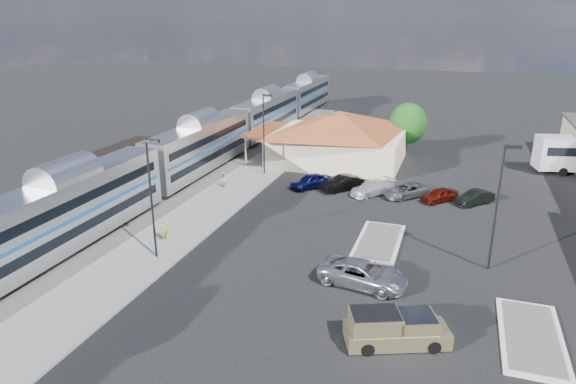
% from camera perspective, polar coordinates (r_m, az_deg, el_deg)
% --- Properties ---
extents(ground, '(280.00, 280.00, 0.00)m').
position_cam_1_polar(ground, '(39.99, 3.90, -5.97)').
color(ground, black).
rests_on(ground, ground).
extents(railbed, '(16.00, 100.00, 0.12)m').
position_cam_1_polar(railbed, '(55.13, -15.43, 0.57)').
color(railbed, '#4C4944').
rests_on(railbed, ground).
extents(platform, '(5.50, 92.00, 0.18)m').
position_cam_1_polar(platform, '(49.11, -7.92, -1.14)').
color(platform, gray).
rests_on(platform, ground).
extents(passenger_train, '(3.00, 104.00, 5.55)m').
position_cam_1_polar(passenger_train, '(58.33, -9.61, 4.88)').
color(passenger_train, silver).
rests_on(passenger_train, ground).
extents(freight_cars, '(2.80, 46.00, 4.00)m').
position_cam_1_polar(freight_cars, '(55.05, -19.13, 2.21)').
color(freight_cars, black).
rests_on(freight_cars, ground).
extents(station_depot, '(18.35, 12.24, 6.20)m').
position_cam_1_polar(station_depot, '(62.19, 5.57, 6.18)').
color(station_depot, beige).
rests_on(station_depot, ground).
extents(traffic_island_south, '(3.30, 7.50, 0.21)m').
position_cam_1_polar(traffic_island_south, '(41.05, 10.05, -5.40)').
color(traffic_island_south, silver).
rests_on(traffic_island_south, ground).
extents(traffic_island_north, '(3.30, 7.50, 0.21)m').
position_cam_1_polar(traffic_island_north, '(32.31, 25.42, -14.32)').
color(traffic_island_north, silver).
rests_on(traffic_island_north, ground).
extents(lamp_plat_s, '(1.08, 0.25, 9.00)m').
position_cam_1_polar(lamp_plat_s, '(37.08, -14.91, 0.24)').
color(lamp_plat_s, black).
rests_on(lamp_plat_s, ground).
extents(lamp_plat_n, '(1.08, 0.25, 9.00)m').
position_cam_1_polar(lamp_plat_n, '(56.05, -2.63, 7.14)').
color(lamp_plat_n, black).
rests_on(lamp_plat_n, ground).
extents(lamp_lot, '(1.08, 0.25, 9.00)m').
position_cam_1_polar(lamp_lot, '(37.12, 22.45, -0.57)').
color(lamp_lot, black).
rests_on(lamp_lot, ground).
extents(tree_depot, '(4.71, 4.71, 6.63)m').
position_cam_1_polar(tree_depot, '(66.66, 13.19, 7.43)').
color(tree_depot, '#382314').
rests_on(tree_depot, ground).
extents(pickup_truck, '(5.88, 3.93, 1.91)m').
position_cam_1_polar(pickup_truck, '(29.14, 12.01, -14.68)').
color(pickup_truck, '#95875C').
rests_on(pickup_truck, ground).
extents(suv, '(6.23, 3.59, 1.63)m').
position_cam_1_polar(suv, '(34.42, 8.35, -9.00)').
color(suv, '#ADB0B5').
rests_on(suv, ground).
extents(person_a, '(0.62, 0.74, 1.74)m').
position_cam_1_polar(person_a, '(41.25, -13.59, -4.09)').
color(person_a, gold).
rests_on(person_a, platform).
extents(person_b, '(0.63, 0.79, 1.58)m').
position_cam_1_polar(person_b, '(52.85, -7.26, 1.37)').
color(person_b, white).
rests_on(person_b, platform).
extents(parked_car_a, '(4.20, 4.47, 1.49)m').
position_cam_1_polar(parked_car_a, '(52.77, 2.52, 1.22)').
color(parked_car_a, '#0C1040').
rests_on(parked_car_a, ground).
extents(parked_car_b, '(4.34, 4.44, 1.52)m').
position_cam_1_polar(parked_car_b, '(52.30, 5.98, 0.98)').
color(parked_car_b, black).
rests_on(parked_car_b, ground).
extents(parked_car_c, '(4.62, 5.04, 1.42)m').
position_cam_1_polar(parked_car_c, '(51.48, 9.38, 0.47)').
color(parked_car_c, white).
rests_on(parked_car_c, ground).
extents(parked_car_d, '(4.84, 4.98, 1.32)m').
position_cam_1_polar(parked_car_d, '(51.42, 12.94, 0.16)').
color(parked_car_d, gray).
rests_on(parked_car_d, ground).
extents(parked_car_e, '(3.77, 3.83, 1.31)m').
position_cam_1_polar(parked_car_e, '(50.98, 16.47, -0.33)').
color(parked_car_e, maroon).
rests_on(parked_car_e, ground).
extents(parked_car_f, '(3.75, 3.89, 1.32)m').
position_cam_1_polar(parked_car_f, '(51.30, 20.04, -0.59)').
color(parked_car_f, black).
rests_on(parked_car_f, ground).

